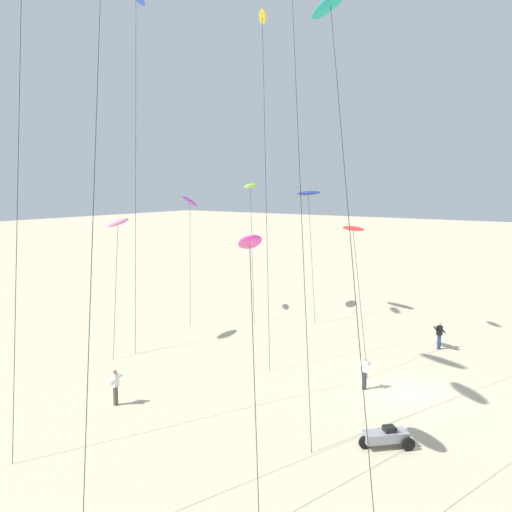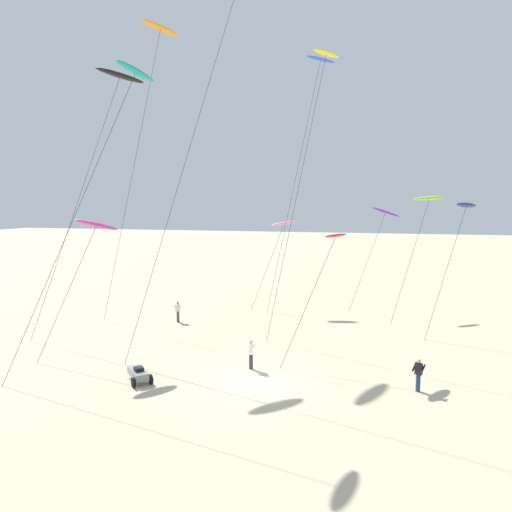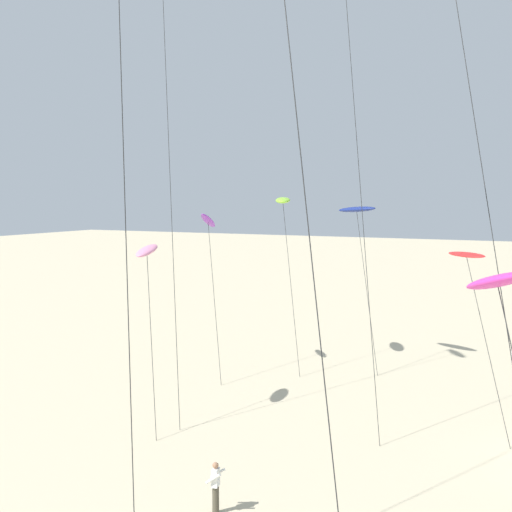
{
  "view_description": "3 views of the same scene",
  "coord_description": "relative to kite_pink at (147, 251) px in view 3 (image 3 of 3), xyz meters",
  "views": [
    {
      "loc": [
        -26.06,
        -9.45,
        10.12
      ],
      "look_at": [
        -1.63,
        7.66,
        6.27
      ],
      "focal_mm": 40.42,
      "sensor_mm": 36.0,
      "label": 1
    },
    {
      "loc": [
        5.97,
        -22.16,
        9.32
      ],
      "look_at": [
        -2.08,
        8.03,
        5.75
      ],
      "focal_mm": 31.76,
      "sensor_mm": 36.0,
      "label": 2
    },
    {
      "loc": [
        -27.42,
        -0.1,
        10.15
      ],
      "look_at": [
        -2.65,
        11.96,
        7.67
      ],
      "focal_mm": 47.92,
      "sensor_mm": 36.0,
      "label": 3
    }
  ],
  "objects": [
    {
      "name": "kite_lime",
      "position": [
        12.01,
        -1.4,
        2.17
      ],
      "size": [
        4.14,
        3.23,
        10.08
      ],
      "color": "#8CD833",
      "rests_on": "ground"
    },
    {
      "name": "kite_navy",
      "position": [
        14.06,
        -5.33,
        1.64
      ],
      "size": [
        3.7,
        3.73,
        9.55
      ],
      "color": "navy",
      "rests_on": "ground"
    },
    {
      "name": "kite_yellow",
      "position": [
        4.26,
        -7.83,
        11.08
      ],
      "size": [
        4.36,
        3.56,
        19.84
      ],
      "color": "yellow",
      "rests_on": "ground"
    },
    {
      "name": "kite_purple",
      "position": [
        8.76,
        1.87,
        1.0
      ],
      "size": [
        4.21,
        3.12,
        9.26
      ],
      "color": "purple",
      "rests_on": "ground"
    },
    {
      "name": "kite_flyer_nearest",
      "position": [
        -7.02,
        -7.44,
        -6.71
      ],
      "size": [
        0.61,
        0.59,
        1.67
      ],
      "color": "#4C4738",
      "rests_on": "ground"
    },
    {
      "name": "kite_magenta",
      "position": [
        -8.34,
        -15.94,
        0.46
      ],
      "size": [
        4.02,
        3.46,
        8.59
      ],
      "color": "#D8339E",
      "rests_on": "ground"
    },
    {
      "name": "kite_red",
      "position": [
        5.71,
        -13.05,
        -0.2
      ],
      "size": [
        3.56,
        3.35,
        7.67
      ],
      "color": "red",
      "rests_on": "ground"
    },
    {
      "name": "kite_pink",
      "position": [
        0.0,
        0.0,
        0.0
      ],
      "size": [
        3.73,
        2.81,
        7.99
      ],
      "color": "pink",
      "rests_on": "ground"
    }
  ]
}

